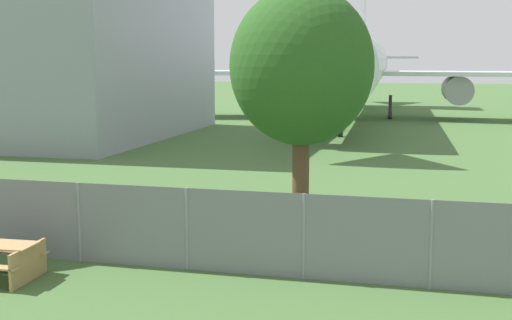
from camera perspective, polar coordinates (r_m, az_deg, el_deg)
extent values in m
cylinder|color=gray|center=(16.43, -13.96, -4.86)|extent=(0.07, 0.07, 1.80)
cylinder|color=gray|center=(15.40, -5.55, -5.53)|extent=(0.07, 0.07, 1.80)
cylinder|color=gray|center=(14.75, 3.84, -6.13)|extent=(0.07, 0.07, 1.80)
cylinder|color=gray|center=(14.52, 13.83, -6.59)|extent=(0.07, 0.07, 1.80)
cube|color=slate|center=(14.75, 3.84, -6.13)|extent=(56.00, 0.01, 1.80)
cylinder|color=white|center=(51.34, 7.73, 7.60)|extent=(6.40, 32.97, 4.49)
cone|color=white|center=(32.77, 5.79, 7.27)|extent=(4.74, 4.74, 4.49)
cone|color=white|center=(70.50, 8.67, 7.76)|extent=(4.36, 5.84, 4.04)
cube|color=white|center=(53.31, 18.27, 6.56)|extent=(15.07, 5.77, 0.30)
cylinder|color=#939399|center=(53.53, 15.80, 5.43)|extent=(2.25, 4.15, 2.02)
cube|color=white|center=(54.39, -2.42, 7.00)|extent=(15.36, 7.40, 0.30)
cylinder|color=#939399|center=(54.36, -0.03, 5.78)|extent=(2.25, 4.15, 2.02)
cube|color=white|center=(66.77, 8.62, 12.56)|extent=(0.48, 4.05, 6.73)
cube|color=white|center=(66.35, 8.52, 8.12)|extent=(10.07, 4.16, 0.20)
cylinder|color=#2D2D33|center=(40.88, 6.76, 3.08)|extent=(0.24, 0.24, 1.75)
cylinder|color=#2D2D33|center=(40.94, 6.75, 2.25)|extent=(0.33, 0.58, 0.56)
cylinder|color=#2D2D33|center=(53.02, 10.69, 4.18)|extent=(0.24, 0.24, 1.75)
cylinder|color=#2D2D33|center=(53.06, 10.67, 3.54)|extent=(0.33, 0.58, 0.56)
cylinder|color=#2D2D33|center=(53.32, 4.87, 4.32)|extent=(0.24, 0.24, 1.75)
cylinder|color=#2D2D33|center=(53.37, 4.87, 3.68)|extent=(0.33, 0.58, 0.56)
cube|color=tan|center=(16.29, -19.49, -6.87)|extent=(1.97, 0.36, 0.04)
cube|color=tan|center=(15.41, -17.76, -7.92)|extent=(0.12, 1.40, 0.74)
cylinder|color=brown|center=(16.93, 3.58, -2.29)|extent=(0.40, 0.40, 2.92)
ellipsoid|color=#28561E|center=(16.64, 3.67, 7.52)|extent=(3.35, 3.35, 3.68)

